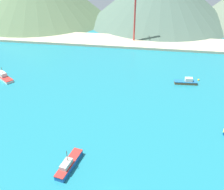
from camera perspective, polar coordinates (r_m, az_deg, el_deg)
ground at (r=81.33m, az=3.42°, el=-5.36°), size 260.00×280.00×0.50m
fishing_boat_0 at (r=113.06m, az=-22.47°, el=3.71°), size 10.37×8.72×4.82m
fishing_boat_5 at (r=104.54m, az=15.80°, el=2.78°), size 8.64×3.01×2.56m
fishing_boat_6 at (r=65.90m, az=-9.36°, el=-14.61°), size 4.30×10.53×5.39m
buoy_0 at (r=109.00m, az=18.25°, el=3.11°), size 0.77×0.77×0.77m
beach_strip at (r=145.18m, az=6.55°, el=11.32°), size 247.00×20.22×1.20m
radio_tower at (r=141.89m, az=5.01°, el=17.57°), size 3.21×2.57×32.07m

